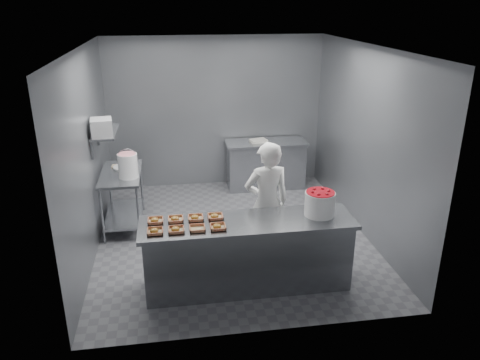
% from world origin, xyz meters
% --- Properties ---
extents(floor, '(4.50, 4.50, 0.00)m').
position_xyz_m(floor, '(0.00, 0.00, 0.00)').
color(floor, '#4C4C51').
rests_on(floor, ground).
extents(ceiling, '(4.50, 4.50, 0.00)m').
position_xyz_m(ceiling, '(0.00, 0.00, 2.80)').
color(ceiling, white).
rests_on(ceiling, wall_back).
extents(wall_back, '(4.00, 0.04, 2.80)m').
position_xyz_m(wall_back, '(0.00, 2.25, 1.40)').
color(wall_back, slate).
rests_on(wall_back, ground).
extents(wall_left, '(0.04, 4.50, 2.80)m').
position_xyz_m(wall_left, '(-2.00, 0.00, 1.40)').
color(wall_left, slate).
rests_on(wall_left, ground).
extents(wall_right, '(0.04, 4.50, 2.80)m').
position_xyz_m(wall_right, '(2.00, 0.00, 1.40)').
color(wall_right, slate).
rests_on(wall_right, ground).
extents(service_counter, '(2.60, 0.70, 0.90)m').
position_xyz_m(service_counter, '(0.00, -1.35, 0.45)').
color(service_counter, slate).
rests_on(service_counter, ground).
extents(prep_table, '(0.60, 1.20, 0.90)m').
position_xyz_m(prep_table, '(-1.65, 0.60, 0.59)').
color(prep_table, slate).
rests_on(prep_table, ground).
extents(back_counter, '(1.50, 0.60, 0.90)m').
position_xyz_m(back_counter, '(0.90, 1.90, 0.45)').
color(back_counter, slate).
rests_on(back_counter, ground).
extents(wall_shelf, '(0.35, 0.90, 0.03)m').
position_xyz_m(wall_shelf, '(-1.82, 0.60, 1.55)').
color(wall_shelf, slate).
rests_on(wall_shelf, wall_left).
extents(tray_0, '(0.19, 0.18, 0.06)m').
position_xyz_m(tray_0, '(-1.10, -1.49, 0.92)').
color(tray_0, tan).
rests_on(tray_0, service_counter).
extents(tray_1, '(0.19, 0.18, 0.06)m').
position_xyz_m(tray_1, '(-0.86, -1.49, 0.92)').
color(tray_1, tan).
rests_on(tray_1, service_counter).
extents(tray_2, '(0.19, 0.18, 0.04)m').
position_xyz_m(tray_2, '(-0.62, -1.49, 0.92)').
color(tray_2, tan).
rests_on(tray_2, service_counter).
extents(tray_3, '(0.19, 0.18, 0.06)m').
position_xyz_m(tray_3, '(-0.38, -1.49, 0.92)').
color(tray_3, tan).
rests_on(tray_3, service_counter).
extents(tray_4, '(0.19, 0.18, 0.06)m').
position_xyz_m(tray_4, '(-1.10, -1.21, 0.92)').
color(tray_4, tan).
rests_on(tray_4, service_counter).
extents(tray_5, '(0.19, 0.18, 0.06)m').
position_xyz_m(tray_5, '(-0.86, -1.21, 0.92)').
color(tray_5, tan).
rests_on(tray_5, service_counter).
extents(tray_6, '(0.19, 0.18, 0.06)m').
position_xyz_m(tray_6, '(-0.62, -1.21, 0.92)').
color(tray_6, tan).
rests_on(tray_6, service_counter).
extents(tray_7, '(0.19, 0.18, 0.06)m').
position_xyz_m(tray_7, '(-0.38, -1.21, 0.92)').
color(tray_7, tan).
rests_on(tray_7, service_counter).
extents(worker, '(0.66, 0.48, 1.70)m').
position_xyz_m(worker, '(0.36, -0.75, 0.85)').
color(worker, white).
rests_on(worker, ground).
extents(strawberry_tub, '(0.37, 0.37, 0.31)m').
position_xyz_m(strawberry_tub, '(0.90, -1.31, 1.06)').
color(strawberry_tub, white).
rests_on(strawberry_tub, service_counter).
extents(glaze_bucket, '(0.31, 0.29, 0.45)m').
position_xyz_m(glaze_bucket, '(-1.51, 0.38, 1.09)').
color(glaze_bucket, white).
rests_on(glaze_bucket, prep_table).
extents(bucket_lid, '(0.41, 0.41, 0.03)m').
position_xyz_m(bucket_lid, '(-1.61, 0.81, 0.91)').
color(bucket_lid, white).
rests_on(bucket_lid, prep_table).
extents(rag, '(0.16, 0.14, 0.02)m').
position_xyz_m(rag, '(-1.73, 0.89, 0.91)').
color(rag, '#CCB28C').
rests_on(rag, prep_table).
extents(appliance, '(0.33, 0.37, 0.25)m').
position_xyz_m(appliance, '(-1.82, 0.33, 1.69)').
color(appliance, gray).
rests_on(appliance, wall_shelf).
extents(paper_stack, '(0.33, 0.26, 0.05)m').
position_xyz_m(paper_stack, '(0.76, 1.90, 0.92)').
color(paper_stack, silver).
rests_on(paper_stack, back_counter).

